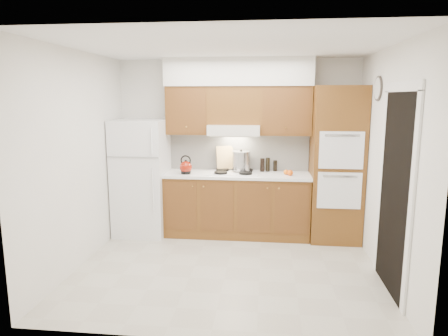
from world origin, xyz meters
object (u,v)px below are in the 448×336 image
object	(u,v)px
fridge	(142,177)
stock_pot	(241,161)
oven_cabinet	(336,165)
kettle	(186,167)

from	to	relation	value
fridge	stock_pot	distance (m)	1.51
fridge	oven_cabinet	size ratio (longest dim) A/B	0.78
kettle	oven_cabinet	bearing A→B (deg)	3.63
fridge	stock_pot	size ratio (longest dim) A/B	6.22
stock_pot	oven_cabinet	bearing A→B (deg)	-4.73
fridge	stock_pot	bearing A→B (deg)	5.69
oven_cabinet	stock_pot	size ratio (longest dim) A/B	7.95
fridge	kettle	world-z (taller)	fridge
oven_cabinet	kettle	distance (m)	2.16
fridge	stock_pot	world-z (taller)	fridge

